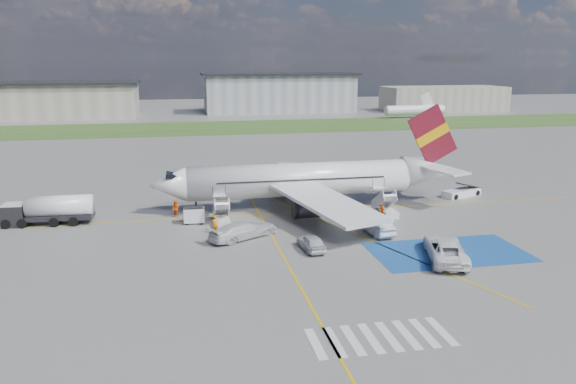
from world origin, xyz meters
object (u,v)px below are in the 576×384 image
Objects in this scene: gpu_cart at (194,216)px; car_silver_b at (377,226)px; car_silver_a at (311,242)px; fuel_tanker at (49,212)px; belt_loader at (462,193)px; van_white_b at (244,227)px; van_white_a at (446,246)px; airliner at (311,179)px.

gpu_cart is 0.43× the size of car_silver_b.
car_silver_a is at bearing -43.91° from gpu_cart.
fuel_tanker reaches higher than belt_loader.
van_white_b is (-13.24, 1.29, 0.26)m from car_silver_b.
van_white_a reaches higher than car_silver_b.
airliner is 12.42m from car_silver_b.
gpu_cart is 0.40× the size of van_white_b.
van_white_a is at bearing -33.28° from gpu_cart.
belt_loader is 28.86m from car_silver_a.
car_silver_a is at bearing -159.74° from van_white_b.
fuel_tanker is 1.80× the size of car_silver_b.
gpu_cart is at bearing -163.54° from airliner.
gpu_cart is at bearing -18.33° from van_white_a.
fuel_tanker is 21.52m from van_white_b.
gpu_cart is (15.07, -2.68, -0.49)m from fuel_tanker.
belt_loader is 1.41× the size of car_silver_a.
car_silver_a is 7.38m from van_white_b.
car_silver_b is at bearing -49.20° from van_white_a.
belt_loader is at bearing -151.98° from car_silver_a.
van_white_b reaches higher than gpu_cart.
gpu_cart is at bearing -28.60° from car_silver_b.
belt_loader is 24.53m from van_white_a.
car_silver_a is 0.77× the size of van_white_b.
car_silver_a is (-3.63, -14.94, -2.66)m from airliner.
van_white_a reaches higher than belt_loader.
car_silver_b is (17.81, -7.40, 0.03)m from gpu_cart.
airliner is at bearing -51.64° from van_white_a.
van_white_b is (-9.30, -10.21, -2.29)m from airliner.
car_silver_a is (25.30, -13.52, -0.57)m from fuel_tanker.
airliner is at bearing -110.11° from car_silver_a.
car_silver_a is 11.94m from van_white_a.
airliner is 14.00m from van_white_b.
car_silver_b reaches higher than car_silver_a.
airliner is 29.05m from fuel_tanker.
van_white_a is at bearing -149.11° from van_white_b.
gpu_cart is 34.47m from belt_loader.
belt_loader is 31.66m from van_white_b.
van_white_b is (-5.66, 4.72, 0.37)m from car_silver_a.
fuel_tanker is at bearing -8.85° from van_white_a.
van_white_b is (-16.67, 9.32, -0.12)m from van_white_a.
car_silver_b is at bearing -71.07° from airliner.
gpu_cart is 0.37× the size of belt_loader.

